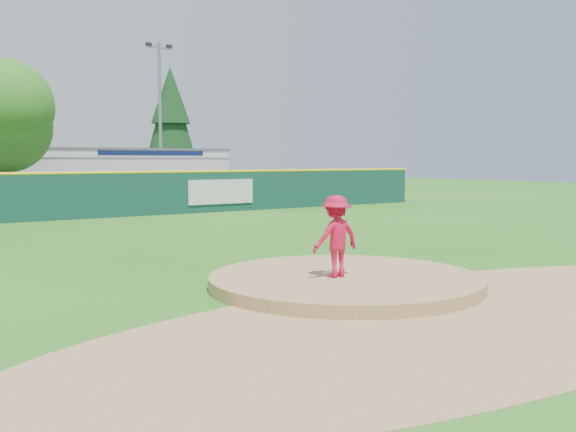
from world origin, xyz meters
TOP-DOWN VIEW (x-y plane):
  - ground at (0.00, 0.00)m, footprint 120.00×120.00m
  - pitchers_mound at (0.00, 0.00)m, footprint 5.50×5.50m
  - pitching_rubber at (0.00, 0.30)m, footprint 0.60×0.15m
  - infield_dirt_arc at (0.00, -3.00)m, footprint 15.40×15.40m
  - parking_lot at (0.00, 27.00)m, footprint 44.00×16.00m
  - pitcher at (-0.30, -0.06)m, footprint 1.05×0.61m
  - pool_building_grp at (6.00, 31.99)m, footprint 15.20×8.20m
  - fence_banners at (-1.75, 17.92)m, footprint 21.57×0.04m
  - outfield_fence at (0.00, 18.00)m, footprint 40.00×0.14m
  - conifer_tree at (13.00, 36.00)m, footprint 4.40×4.40m
  - light_pole_right at (9.00, 29.00)m, footprint 1.75×0.25m

SIDE VIEW (x-z plane):
  - ground at x=0.00m, z-range 0.00..0.00m
  - pitchers_mound at x=0.00m, z-range -0.25..0.25m
  - infield_dirt_arc at x=0.00m, z-range 0.00..0.01m
  - parking_lot at x=0.00m, z-range 0.00..0.02m
  - pitching_rubber at x=0.00m, z-range 0.25..0.29m
  - fence_banners at x=-1.75m, z-range 0.40..1.60m
  - pitcher at x=-0.30m, z-range 0.25..1.87m
  - outfield_fence at x=0.00m, z-range 0.05..2.12m
  - pool_building_grp at x=6.00m, z-range 0.01..3.32m
  - conifer_tree at x=13.00m, z-range 0.79..10.29m
  - light_pole_right at x=9.00m, z-range 0.54..10.54m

